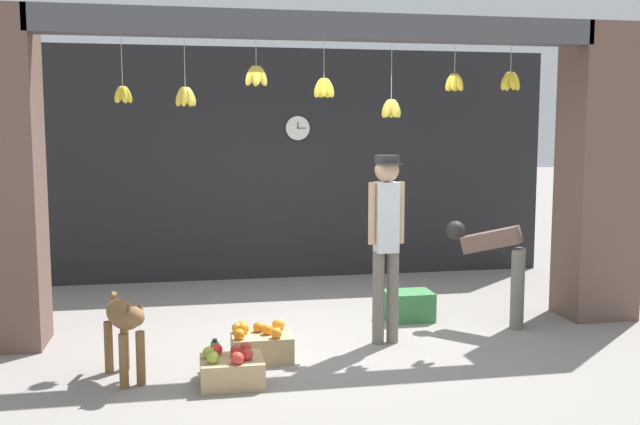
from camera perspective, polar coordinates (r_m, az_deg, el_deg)
name	(u,v)px	position (r m, az deg, el deg)	size (l,w,h in m)	color
ground_plane	(328,338)	(6.92, 0.67, -10.00)	(60.00, 60.00, 0.00)	gray
shop_back_wall	(285,164)	(9.56, -2.78, 3.87)	(7.21, 0.12, 3.05)	#232326
shop_pillar_left	(0,181)	(7.02, -24.25, 2.35)	(0.70, 0.60, 3.05)	brown
shop_pillar_right	(599,173)	(8.04, 21.40, 2.93)	(0.70, 0.60, 3.05)	brown
storefront_awning	(326,33)	(6.82, 0.50, 14.20)	(5.31, 0.30, 0.97)	#4C4C51
dog	(124,322)	(5.89, -15.38, -8.46)	(0.42, 0.78, 0.69)	brown
shopkeeper	(386,232)	(6.57, 5.32, -1.55)	(0.34, 0.29, 1.75)	#6B665B
worker_stooping	(496,258)	(7.42, 13.92, -3.54)	(0.71, 0.60, 1.05)	#6B665B
fruit_crate_oranges	(261,344)	(6.29, -4.73, -10.44)	(0.52, 0.41, 0.32)	tan
fruit_crate_apples	(231,368)	(5.72, -7.11, -12.28)	(0.49, 0.40, 0.30)	tan
produce_box_green	(408,306)	(7.59, 7.08, -7.40)	(0.49, 0.37, 0.30)	#387A42
water_bottle	(215,355)	(6.10, -8.41, -11.20)	(0.07, 0.07, 0.25)	#38934C
wall_clock	(298,128)	(9.49, -1.79, 6.77)	(0.34, 0.03, 0.34)	black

